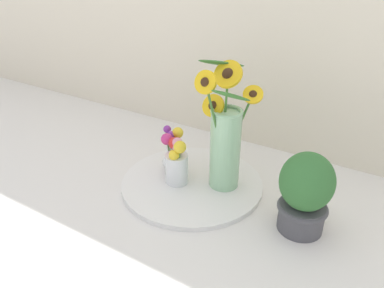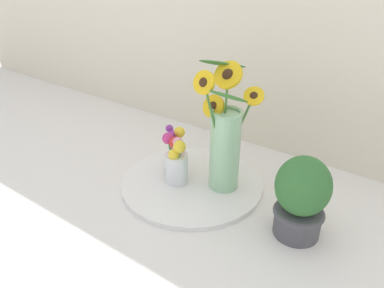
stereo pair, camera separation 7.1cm
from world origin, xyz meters
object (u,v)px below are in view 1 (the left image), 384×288
at_px(mason_jar_sunflowers, 225,138).
at_px(potted_plant, 305,192).
at_px(vase_small_center, 177,162).
at_px(serving_tray, 192,183).
at_px(vase_bulb_right, 171,150).

xyz_separation_m(mason_jar_sunflowers, potted_plant, (0.27, -0.06, -0.06)).
xyz_separation_m(vase_small_center, potted_plant, (0.41, 0.00, 0.03)).
bearing_deg(potted_plant, mason_jar_sunflowers, 166.70).
relative_size(serving_tray, mason_jar_sunflowers, 1.12).
relative_size(serving_tray, potted_plant, 1.95).
height_order(mason_jar_sunflowers, vase_bulb_right, mason_jar_sunflowers).
xyz_separation_m(serving_tray, vase_bulb_right, (-0.10, 0.02, 0.08)).
bearing_deg(serving_tray, vase_bulb_right, 166.18).
bearing_deg(vase_bulb_right, serving_tray, -13.82).
relative_size(vase_bulb_right, potted_plant, 0.66).
bearing_deg(vase_bulb_right, potted_plant, -5.99).
relative_size(mason_jar_sunflowers, vase_bulb_right, 2.61).
xyz_separation_m(serving_tray, vase_small_center, (-0.04, -0.03, 0.08)).
bearing_deg(mason_jar_sunflowers, vase_small_center, -153.78).
bearing_deg(mason_jar_sunflowers, serving_tray, -157.01).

